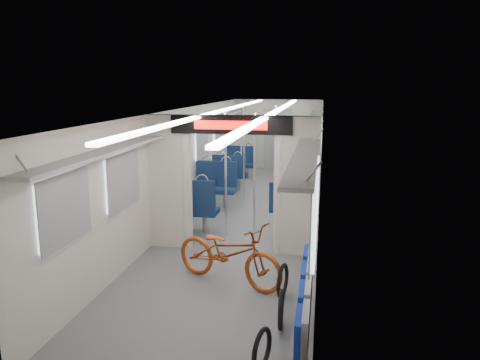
{
  "coord_description": "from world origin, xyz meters",
  "views": [
    {
      "loc": [
        1.47,
        -9.53,
        2.81
      ],
      "look_at": [
        0.11,
        -1.88,
        1.2
      ],
      "focal_mm": 35.0,
      "sensor_mm": 36.0,
      "label": 1
    }
  ],
  "objects_px": {
    "seat_bay_far_left": "(236,165)",
    "stanchion_far_left": "(244,153)",
    "flip_bench": "(306,297)",
    "bike_hoop_b": "(281,312)",
    "bike_hoop_a": "(262,352)",
    "seat_bay_far_right": "(302,167)",
    "stanchion_far_right": "(275,154)",
    "bicycle": "(229,253)",
    "stanchion_near_right": "(254,177)",
    "stanchion_near_left": "(226,176)",
    "bike_hoop_c": "(283,282)",
    "seat_bay_near_left": "(205,192)",
    "seat_bay_near_right": "(295,194)"
  },
  "relations": [
    {
      "from": "bicycle",
      "to": "stanchion_near_right",
      "type": "distance_m",
      "value": 2.18
    },
    {
      "from": "stanchion_near_right",
      "to": "seat_bay_near_left",
      "type": "bearing_deg",
      "value": 137.78
    },
    {
      "from": "bike_hoop_b",
      "to": "stanchion_near_left",
      "type": "height_order",
      "value": "stanchion_near_left"
    },
    {
      "from": "stanchion_far_right",
      "to": "bike_hoop_a",
      "type": "bearing_deg",
      "value": -85.09
    },
    {
      "from": "bike_hoop_c",
      "to": "seat_bay_near_left",
      "type": "relative_size",
      "value": 0.2
    },
    {
      "from": "seat_bay_far_right",
      "to": "stanchion_far_left",
      "type": "distance_m",
      "value": 2.09
    },
    {
      "from": "bike_hoop_a",
      "to": "bicycle",
      "type": "bearing_deg",
      "value": 110.31
    },
    {
      "from": "seat_bay_far_right",
      "to": "stanchion_far_right",
      "type": "height_order",
      "value": "stanchion_far_right"
    },
    {
      "from": "stanchion_far_right",
      "to": "bicycle",
      "type": "bearing_deg",
      "value": -91.58
    },
    {
      "from": "bike_hoop_a",
      "to": "seat_bay_near_right",
      "type": "xyz_separation_m",
      "value": [
        -0.02,
        5.5,
        0.32
      ]
    },
    {
      "from": "bike_hoop_a",
      "to": "stanchion_near_left",
      "type": "bearing_deg",
      "value": 106.52
    },
    {
      "from": "bicycle",
      "to": "stanchion_near_left",
      "type": "height_order",
      "value": "stanchion_near_left"
    },
    {
      "from": "stanchion_near_left",
      "to": "seat_bay_far_left",
      "type": "bearing_deg",
      "value": 98.39
    },
    {
      "from": "bike_hoop_a",
      "to": "bike_hoop_c",
      "type": "bearing_deg",
      "value": 87.88
    },
    {
      "from": "flip_bench",
      "to": "stanchion_far_right",
      "type": "xyz_separation_m",
      "value": [
        -1.0,
        6.44,
        0.57
      ]
    },
    {
      "from": "flip_bench",
      "to": "seat_bay_far_left",
      "type": "distance_m",
      "value": 8.5
    },
    {
      "from": "seat_bay_far_right",
      "to": "stanchion_near_left",
      "type": "relative_size",
      "value": 0.97
    },
    {
      "from": "seat_bay_far_left",
      "to": "bicycle",
      "type": "bearing_deg",
      "value": -80.22
    },
    {
      "from": "flip_bench",
      "to": "stanchion_far_right",
      "type": "height_order",
      "value": "stanchion_far_right"
    },
    {
      "from": "bike_hoop_b",
      "to": "stanchion_far_left",
      "type": "bearing_deg",
      "value": 103.46
    },
    {
      "from": "bike_hoop_a",
      "to": "bike_hoop_c",
      "type": "xyz_separation_m",
      "value": [
        0.06,
        1.66,
        0.01
      ]
    },
    {
      "from": "seat_bay_far_left",
      "to": "stanchion_far_right",
      "type": "bearing_deg",
      "value": -53.41
    },
    {
      "from": "seat_bay_far_left",
      "to": "stanchion_far_left",
      "type": "distance_m",
      "value": 1.86
    },
    {
      "from": "stanchion_far_right",
      "to": "stanchion_far_left",
      "type": "bearing_deg",
      "value": 175.14
    },
    {
      "from": "flip_bench",
      "to": "bike_hoop_a",
      "type": "xyz_separation_m",
      "value": [
        -0.4,
        -0.5,
        -0.38
      ]
    },
    {
      "from": "seat_bay_near_left",
      "to": "stanchion_far_right",
      "type": "xyz_separation_m",
      "value": [
        1.29,
        1.79,
        0.58
      ]
    },
    {
      "from": "bike_hoop_c",
      "to": "bicycle",
      "type": "bearing_deg",
      "value": 158.02
    },
    {
      "from": "seat_bay_far_left",
      "to": "stanchion_far_left",
      "type": "bearing_deg",
      "value": -72.61
    },
    {
      "from": "seat_bay_far_right",
      "to": "stanchion_near_right",
      "type": "distance_m",
      "value": 4.54
    },
    {
      "from": "seat_bay_near_left",
      "to": "stanchion_near_left",
      "type": "relative_size",
      "value": 1.0
    },
    {
      "from": "seat_bay_far_left",
      "to": "stanchion_near_left",
      "type": "height_order",
      "value": "stanchion_near_left"
    },
    {
      "from": "bike_hoop_a",
      "to": "seat_bay_near_left",
      "type": "distance_m",
      "value": 5.5
    },
    {
      "from": "bike_hoop_b",
      "to": "seat_bay_far_left",
      "type": "relative_size",
      "value": 0.24
    },
    {
      "from": "seat_bay_far_right",
      "to": "stanchion_near_left",
      "type": "xyz_separation_m",
      "value": [
        -1.19,
        -4.43,
        0.58
      ]
    },
    {
      "from": "flip_bench",
      "to": "bike_hoop_b",
      "type": "xyz_separation_m",
      "value": [
        -0.29,
        0.35,
        -0.37
      ]
    },
    {
      "from": "stanchion_far_left",
      "to": "seat_bay_far_left",
      "type": "bearing_deg",
      "value": 107.39
    },
    {
      "from": "seat_bay_near_left",
      "to": "seat_bay_far_left",
      "type": "height_order",
      "value": "seat_bay_near_left"
    },
    {
      "from": "stanchion_near_right",
      "to": "stanchion_far_right",
      "type": "distance_m",
      "value": 2.89
    },
    {
      "from": "flip_bench",
      "to": "bike_hoop_c",
      "type": "bearing_deg",
      "value": 106.27
    },
    {
      "from": "bike_hoop_c",
      "to": "bike_hoop_a",
      "type": "bearing_deg",
      "value": -92.12
    },
    {
      "from": "stanchion_far_left",
      "to": "seat_bay_near_right",
      "type": "bearing_deg",
      "value": -48.36
    },
    {
      "from": "bicycle",
      "to": "seat_bay_near_left",
      "type": "bearing_deg",
      "value": 43.31
    },
    {
      "from": "seat_bay_near_left",
      "to": "stanchion_near_left",
      "type": "xyz_separation_m",
      "value": [
        0.68,
        -1.08,
        0.58
      ]
    },
    {
      "from": "seat_bay_near_right",
      "to": "bike_hoop_c",
      "type": "bearing_deg",
      "value": -88.81
    },
    {
      "from": "bike_hoop_c",
      "to": "seat_bay_near_right",
      "type": "distance_m",
      "value": 3.85
    },
    {
      "from": "bicycle",
      "to": "seat_bay_near_left",
      "type": "xyz_separation_m",
      "value": [
        -1.15,
        3.17,
        0.11
      ]
    },
    {
      "from": "bicycle",
      "to": "stanchion_near_right",
      "type": "relative_size",
      "value": 0.76
    },
    {
      "from": "bike_hoop_a",
      "to": "stanchion_near_left",
      "type": "xyz_separation_m",
      "value": [
        -1.21,
        4.07,
        0.95
      ]
    },
    {
      "from": "stanchion_near_left",
      "to": "stanchion_far_right",
      "type": "distance_m",
      "value": 2.93
    },
    {
      "from": "bike_hoop_a",
      "to": "seat_bay_far_right",
      "type": "height_order",
      "value": "seat_bay_far_right"
    }
  ]
}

